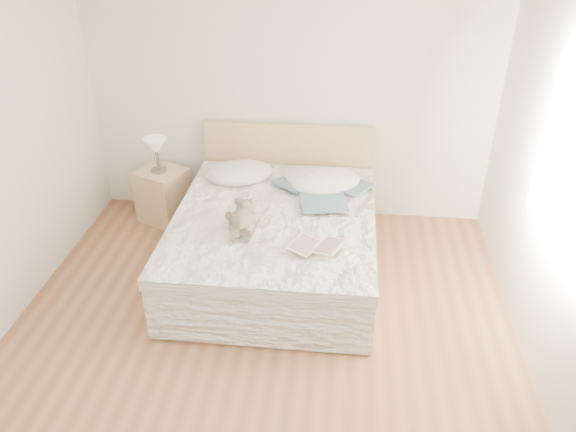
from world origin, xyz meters
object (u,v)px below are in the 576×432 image
Objects in this scene: bed at (276,237)px; nightstand at (163,195)px; photo_book at (226,177)px; childrens_book at (316,246)px; table_lamp at (156,148)px; teddy_bear at (242,228)px.

nightstand is at bearing 150.59° from bed.
photo_book is at bearing 136.71° from bed.
childrens_book is (0.94, -1.10, 0.00)m from photo_book.
bed reaches higher than nightstand.
bed is 5.47× the size of childrens_book.
table_lamp is 0.90× the size of childrens_book.
table_lamp is at bearing 126.49° from photo_book.
bed is 0.82m from photo_book.
bed is at bearing -29.02° from table_lamp.
childrens_book is at bearing -38.12° from nightstand.
childrens_book is 1.07× the size of teddy_bear.
table_lamp is at bearing 126.72° from teddy_bear.
photo_book is 0.97× the size of teddy_bear.
photo_book and childrens_book have the same top height.
photo_book is 1.45m from childrens_book.
nightstand is at bearing 125.81° from photo_book.
nightstand is (-1.27, 0.71, -0.03)m from bed.
teddy_bear is (0.33, -0.93, 0.02)m from photo_book.
bed is 1.54m from table_lamp.
table_lamp is at bearing 150.98° from bed.
nightstand is at bearing 126.33° from teddy_bear.
bed is at bearing -82.03° from photo_book.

